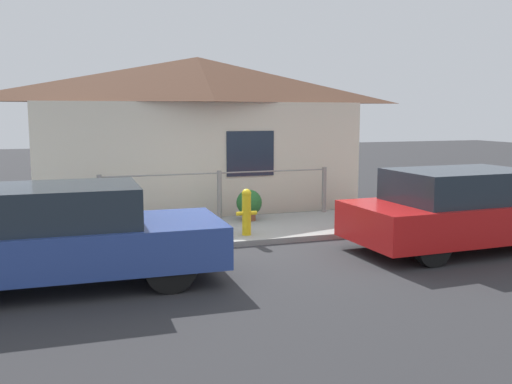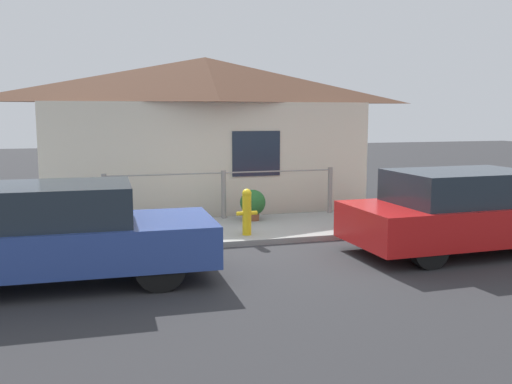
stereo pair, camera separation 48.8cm
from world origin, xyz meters
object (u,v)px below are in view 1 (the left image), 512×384
(car_left, at_px, (57,236))
(car_right, at_px, (465,209))
(potted_plant_near_hydrant, at_px, (249,204))
(fire_hydrant, at_px, (247,211))

(car_left, bearing_deg, car_right, 1.29)
(potted_plant_near_hydrant, bearing_deg, car_right, -47.96)
(car_right, xyz_separation_m, potted_plant_near_hydrant, (-2.80, 3.11, -0.22))
(fire_hydrant, height_order, potted_plant_near_hydrant, fire_hydrant)
(fire_hydrant, bearing_deg, car_right, -28.54)
(car_right, relative_size, fire_hydrant, 4.94)
(car_right, height_order, fire_hydrant, car_right)
(fire_hydrant, bearing_deg, car_left, -150.89)
(car_right, xyz_separation_m, fire_hydrant, (-3.29, 1.79, -0.13))
(car_left, height_order, potted_plant_near_hydrant, car_left)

